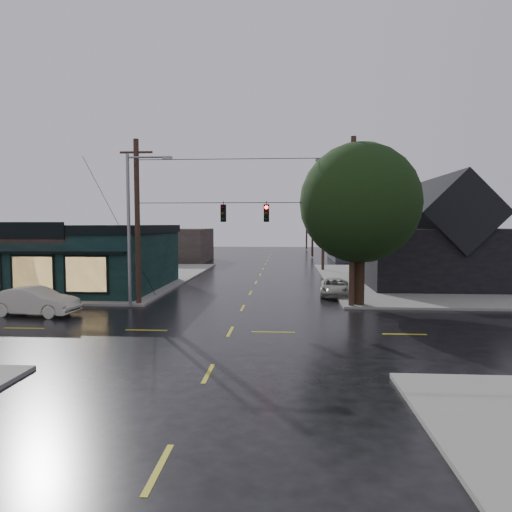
# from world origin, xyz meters

# --- Properties ---
(ground_plane) EXTENTS (160.00, 160.00, 0.00)m
(ground_plane) POSITION_xyz_m (0.00, 0.00, 0.00)
(ground_plane) COLOR black
(sidewalk_nw) EXTENTS (28.00, 28.00, 0.15)m
(sidewalk_nw) POSITION_xyz_m (-20.00, 20.00, 0.07)
(sidewalk_nw) COLOR gray
(sidewalk_nw) RESTS_ON ground
(sidewalk_ne) EXTENTS (28.00, 28.00, 0.15)m
(sidewalk_ne) POSITION_xyz_m (20.00, 20.00, 0.07)
(sidewalk_ne) COLOR gray
(sidewalk_ne) RESTS_ON ground
(pizza_shop) EXTENTS (16.30, 12.34, 4.90)m
(pizza_shop) POSITION_xyz_m (-15.00, 12.94, 2.56)
(pizza_shop) COLOR black
(pizza_shop) RESTS_ON ground
(ne_building) EXTENTS (12.60, 11.60, 8.75)m
(ne_building) POSITION_xyz_m (15.00, 17.00, 4.47)
(ne_building) COLOR black
(ne_building) RESTS_ON ground
(corner_tree) EXTENTS (7.23, 7.23, 9.76)m
(corner_tree) POSITION_xyz_m (7.00, 7.00, 6.27)
(corner_tree) COLOR black
(corner_tree) RESTS_ON ground
(utility_pole_nw) EXTENTS (2.00, 0.32, 10.15)m
(utility_pole_nw) POSITION_xyz_m (-6.50, 6.50, 0.00)
(utility_pole_nw) COLOR #352317
(utility_pole_nw) RESTS_ON ground
(utility_pole_ne) EXTENTS (2.00, 0.32, 10.15)m
(utility_pole_ne) POSITION_xyz_m (6.50, 6.50, 0.00)
(utility_pole_ne) COLOR #352317
(utility_pole_ne) RESTS_ON ground
(utility_pole_far_a) EXTENTS (2.00, 0.32, 9.65)m
(utility_pole_far_a) POSITION_xyz_m (6.50, 28.00, 0.00)
(utility_pole_far_a) COLOR #352317
(utility_pole_far_a) RESTS_ON ground
(utility_pole_far_b) EXTENTS (2.00, 0.32, 9.15)m
(utility_pole_far_b) POSITION_xyz_m (6.50, 48.00, 0.00)
(utility_pole_far_b) COLOR #352317
(utility_pole_far_b) RESTS_ON ground
(utility_pole_far_c) EXTENTS (2.00, 0.32, 9.15)m
(utility_pole_far_c) POSITION_xyz_m (6.50, 68.00, 0.00)
(utility_pole_far_c) COLOR #352317
(utility_pole_far_c) RESTS_ON ground
(span_signal_assembly) EXTENTS (13.00, 0.48, 1.23)m
(span_signal_assembly) POSITION_xyz_m (0.10, 6.50, 5.70)
(span_signal_assembly) COLOR black
(span_signal_assembly) RESTS_ON ground
(streetlight_nw) EXTENTS (5.40, 0.30, 9.15)m
(streetlight_nw) POSITION_xyz_m (-6.80, 5.80, 0.00)
(streetlight_nw) COLOR gray
(streetlight_nw) RESTS_ON ground
(streetlight_ne) EXTENTS (5.40, 0.30, 9.15)m
(streetlight_ne) POSITION_xyz_m (7.00, 7.20, 0.00)
(streetlight_ne) COLOR gray
(streetlight_ne) RESTS_ON ground
(bg_building_west) EXTENTS (12.00, 10.00, 4.40)m
(bg_building_west) POSITION_xyz_m (-14.00, 40.00, 2.20)
(bg_building_west) COLOR #302723
(bg_building_west) RESTS_ON ground
(bg_building_east) EXTENTS (14.00, 12.00, 5.60)m
(bg_building_east) POSITION_xyz_m (16.00, 45.00, 2.80)
(bg_building_east) COLOR #2A2B30
(bg_building_east) RESTS_ON ground
(sedan_cream) EXTENTS (4.91, 2.15, 1.57)m
(sedan_cream) POSITION_xyz_m (-11.19, 3.05, 0.78)
(sedan_cream) COLOR beige
(sedan_cream) RESTS_ON ground
(suv_silver) EXTENTS (2.35, 4.45, 1.19)m
(suv_silver) POSITION_xyz_m (6.00, 11.09, 0.60)
(suv_silver) COLOR #A3A497
(suv_silver) RESTS_ON ground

